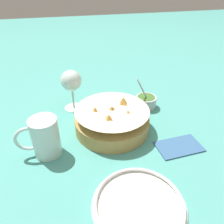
# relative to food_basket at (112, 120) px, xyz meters

# --- Properties ---
(ground_plane) EXTENTS (4.00, 4.00, 0.00)m
(ground_plane) POSITION_rel_food_basket_xyz_m (-0.03, -0.04, -0.04)
(ground_plane) COLOR teal
(food_basket) EXTENTS (0.23, 0.23, 0.10)m
(food_basket) POSITION_rel_food_basket_xyz_m (0.00, 0.00, 0.00)
(food_basket) COLOR #B2894C
(food_basket) RESTS_ON ground_plane
(sauce_cup) EXTENTS (0.08, 0.07, 0.12)m
(sauce_cup) POSITION_rel_food_basket_xyz_m (-0.15, -0.10, -0.01)
(sauce_cup) COLOR #B7B7BC
(sauce_cup) RESTS_ON ground_plane
(wine_glass) EXTENTS (0.07, 0.07, 0.14)m
(wine_glass) POSITION_rel_food_basket_xyz_m (0.10, -0.16, 0.07)
(wine_glass) COLOR silver
(wine_glass) RESTS_ON ground_plane
(beer_mug) EXTENTS (0.11, 0.07, 0.11)m
(beer_mug) POSITION_rel_food_basket_xyz_m (0.20, 0.06, 0.02)
(beer_mug) COLOR silver
(beer_mug) RESTS_ON ground_plane
(side_plate) EXTENTS (0.20, 0.20, 0.01)m
(side_plate) POSITION_rel_food_basket_xyz_m (0.01, 0.27, -0.03)
(side_plate) COLOR white
(side_plate) RESTS_ON ground_plane
(napkin) EXTENTS (0.13, 0.08, 0.01)m
(napkin) POSITION_rel_food_basket_xyz_m (-0.16, 0.13, -0.03)
(napkin) COLOR #38608E
(napkin) RESTS_ON ground_plane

